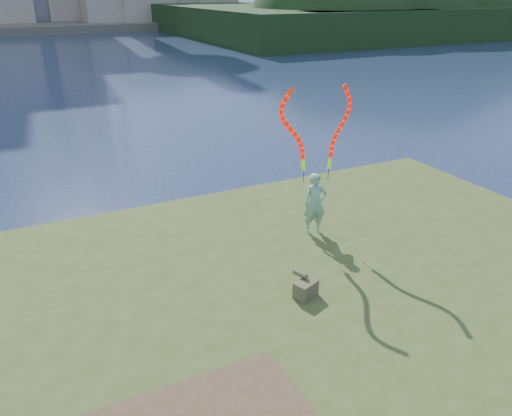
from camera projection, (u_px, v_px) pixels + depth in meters
ground at (255, 325)px, 10.40m from camera, size 320.00×320.00×0.00m
grassy_knoll at (316, 385)px, 8.39m from camera, size 20.00×18.00×0.80m
far_shore at (15, 23)px, 87.83m from camera, size 320.00×40.00×1.20m
wooded_hill at (414, 28)px, 83.69m from camera, size 78.00×50.00×63.00m
woman_with_ribbons at (316, 179)px, 12.02m from camera, size 1.96×0.62×3.95m
canvas_bag at (305, 288)px, 9.92m from camera, size 0.54×0.61×0.44m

